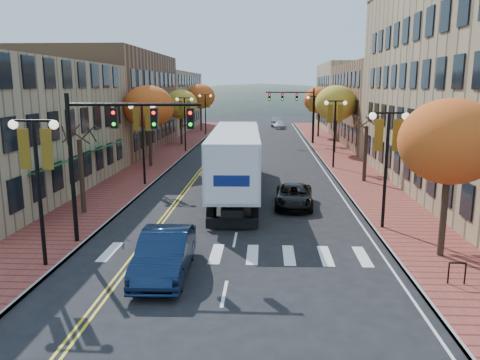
# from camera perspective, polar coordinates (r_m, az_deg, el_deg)

# --- Properties ---
(ground) EXTENTS (200.00, 200.00, 0.00)m
(ground) POSITION_cam_1_polar(r_m,az_deg,el_deg) (19.07, -1.40, -11.14)
(ground) COLOR black
(ground) RESTS_ON ground
(sidewalk_left) EXTENTS (4.00, 85.00, 0.15)m
(sidewalk_left) POSITION_cam_1_polar(r_m,az_deg,el_deg) (51.64, -8.57, 3.25)
(sidewalk_left) COLOR brown
(sidewalk_left) RESTS_ON ground
(sidewalk_right) EXTENTS (4.00, 85.00, 0.15)m
(sidewalk_right) POSITION_cam_1_polar(r_m,az_deg,el_deg) (51.14, 11.62, 3.06)
(sidewalk_right) COLOR brown
(sidewalk_right) RESTS_ON ground
(building_left_mid) EXTENTS (12.00, 24.00, 11.00)m
(building_left_mid) POSITION_cam_1_polar(r_m,az_deg,el_deg) (56.66, -16.07, 9.16)
(building_left_mid) COLOR brown
(building_left_mid) RESTS_ON ground
(building_left_far) EXTENTS (12.00, 26.00, 9.50)m
(building_left_far) POSITION_cam_1_polar(r_m,az_deg,el_deg) (80.72, -10.22, 9.44)
(building_left_far) COLOR #9E8966
(building_left_far) RESTS_ON ground
(building_right_mid) EXTENTS (15.00, 24.00, 10.00)m
(building_right_mid) POSITION_cam_1_polar(r_m,az_deg,el_deg) (62.00, 19.33, 8.66)
(building_right_mid) COLOR brown
(building_right_mid) RESTS_ON ground
(building_right_far) EXTENTS (15.00, 20.00, 11.00)m
(building_right_far) POSITION_cam_1_polar(r_m,az_deg,el_deg) (83.35, 15.16, 9.80)
(building_right_far) COLOR #9E8966
(building_right_far) RESTS_ON ground
(tree_left_a) EXTENTS (0.28, 0.28, 4.20)m
(tree_left_a) POSITION_cam_1_polar(r_m,az_deg,el_deg) (28.06, -18.73, 0.41)
(tree_left_a) COLOR #382619
(tree_left_a) RESTS_ON sidewalk_left
(tree_left_b) EXTENTS (4.48, 4.48, 7.21)m
(tree_left_b) POSITION_cam_1_polar(r_m,az_deg,el_deg) (42.88, -11.08, 8.73)
(tree_left_b) COLOR #382619
(tree_left_b) RESTS_ON sidewalk_left
(tree_left_c) EXTENTS (4.16, 4.16, 6.69)m
(tree_left_c) POSITION_cam_1_polar(r_m,az_deg,el_deg) (58.53, -7.24, 9.13)
(tree_left_c) COLOR #382619
(tree_left_c) RESTS_ON sidewalk_left
(tree_left_d) EXTENTS (4.61, 4.61, 7.42)m
(tree_left_d) POSITION_cam_1_polar(r_m,az_deg,el_deg) (76.29, -4.82, 10.11)
(tree_left_d) COLOR #382619
(tree_left_d) RESTS_ON sidewalk_left
(tree_right_a) EXTENTS (4.16, 4.16, 6.69)m
(tree_right_a) POSITION_cam_1_polar(r_m,az_deg,el_deg) (21.10, 24.24, 4.27)
(tree_right_a) COLOR #382619
(tree_right_a) RESTS_ON sidewalk_right
(tree_right_b) EXTENTS (0.28, 0.28, 4.20)m
(tree_right_b) POSITION_cam_1_polar(r_m,az_deg,el_deg) (36.71, 15.03, 3.11)
(tree_right_b) COLOR #382619
(tree_right_b) RESTS_ON sidewalk_right
(tree_right_c) EXTENTS (4.48, 4.48, 7.21)m
(tree_right_c) POSITION_cam_1_polar(r_m,az_deg,el_deg) (52.15, 11.62, 9.15)
(tree_right_c) COLOR #382619
(tree_right_c) RESTS_ON sidewalk_right
(tree_right_d) EXTENTS (4.35, 4.35, 7.00)m
(tree_right_d) POSITION_cam_1_polar(r_m,az_deg,el_deg) (68.01, 9.64, 9.57)
(tree_right_d) COLOR #382619
(tree_right_d) RESTS_ON sidewalk_right
(lamp_left_a) EXTENTS (1.96, 0.36, 6.05)m
(lamp_left_a) POSITION_cam_1_polar(r_m,az_deg,el_deg) (19.92, -23.52, 1.74)
(lamp_left_a) COLOR black
(lamp_left_a) RESTS_ON ground
(lamp_left_b) EXTENTS (1.96, 0.36, 6.05)m
(lamp_left_b) POSITION_cam_1_polar(r_m,az_deg,el_deg) (34.85, -11.79, 6.22)
(lamp_left_b) COLOR black
(lamp_left_b) RESTS_ON ground
(lamp_left_c) EXTENTS (1.96, 0.36, 6.05)m
(lamp_left_c) POSITION_cam_1_polar(r_m,az_deg,el_deg) (52.41, -6.76, 8.05)
(lamp_left_c) COLOR black
(lamp_left_c) RESTS_ON ground
(lamp_left_d) EXTENTS (1.96, 0.36, 6.05)m
(lamp_left_d) POSITION_cam_1_polar(r_m,az_deg,el_deg) (70.19, -4.25, 8.94)
(lamp_left_d) COLOR black
(lamp_left_d) RESTS_ON ground
(lamp_right_a) EXTENTS (1.96, 0.36, 6.05)m
(lamp_right_a) POSITION_cam_1_polar(r_m,az_deg,el_deg) (24.52, 17.50, 3.82)
(lamp_right_a) COLOR black
(lamp_right_a) RESTS_ON ground
(lamp_right_b) EXTENTS (1.96, 0.36, 6.05)m
(lamp_right_b) POSITION_cam_1_polar(r_m,az_deg,el_deg) (42.11, 11.50, 7.09)
(lamp_right_b) COLOR black
(lamp_right_b) RESTS_ON ground
(lamp_right_c) EXTENTS (1.96, 0.36, 6.05)m
(lamp_right_c) POSITION_cam_1_polar(r_m,az_deg,el_deg) (59.94, 9.03, 8.41)
(lamp_right_c) COLOR black
(lamp_right_c) RESTS_ON ground
(traffic_mast_near) EXTENTS (6.10, 0.35, 7.00)m
(traffic_mast_near) POSITION_cam_1_polar(r_m,az_deg,el_deg) (21.81, -15.38, 4.72)
(traffic_mast_near) COLOR black
(traffic_mast_near) RESTS_ON ground
(traffic_mast_far) EXTENTS (6.10, 0.34, 7.00)m
(traffic_mast_far) POSITION_cam_1_polar(r_m,az_deg,el_deg) (59.74, 7.09, 9.06)
(traffic_mast_far) COLOR black
(traffic_mast_far) RESTS_ON ground
(semi_truck) EXTENTS (3.51, 18.09, 4.50)m
(semi_truck) POSITION_cam_1_polar(r_m,az_deg,el_deg) (31.78, -0.47, 2.95)
(semi_truck) COLOR black
(semi_truck) RESTS_ON ground
(navy_sedan) EXTENTS (2.04, 5.40, 1.76)m
(navy_sedan) POSITION_cam_1_polar(r_m,az_deg,el_deg) (18.76, -9.16, -8.80)
(navy_sedan) COLOR #0D1B36
(navy_sedan) RESTS_ON ground
(black_suv) EXTENTS (2.53, 4.98, 1.35)m
(black_suv) POSITION_cam_1_polar(r_m,az_deg,el_deg) (28.88, 6.61, -1.95)
(black_suv) COLOR black
(black_suv) RESTS_ON ground
(car_far_white) EXTENTS (1.80, 4.34, 1.47)m
(car_far_white) POSITION_cam_1_polar(r_m,az_deg,el_deg) (66.81, 1.28, 5.78)
(car_far_white) COLOR white
(car_far_white) RESTS_ON ground
(car_far_silver) EXTENTS (2.00, 4.35, 1.23)m
(car_far_silver) POSITION_cam_1_polar(r_m,az_deg,el_deg) (81.91, 4.78, 6.71)
(car_far_silver) COLOR #B8B7C0
(car_far_silver) RESTS_ON ground
(car_far_oncoming) EXTENTS (2.16, 5.05, 1.62)m
(car_far_oncoming) POSITION_cam_1_polar(r_m,az_deg,el_deg) (86.39, 4.48, 7.08)
(car_far_oncoming) COLOR #9B9BA2
(car_far_oncoming) RESTS_ON ground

